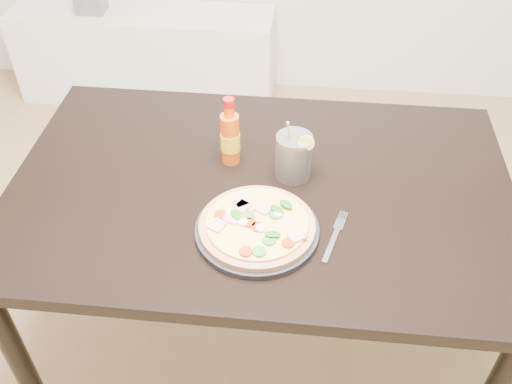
# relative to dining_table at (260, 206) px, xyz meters

# --- Properties ---
(dining_table) EXTENTS (1.40, 0.90, 0.75)m
(dining_table) POSITION_rel_dining_table_xyz_m (0.00, 0.00, 0.00)
(dining_table) COLOR black
(dining_table) RESTS_ON ground
(plate) EXTENTS (0.31, 0.31, 0.02)m
(plate) POSITION_rel_dining_table_xyz_m (0.01, -0.18, 0.09)
(plate) COLOR black
(plate) RESTS_ON dining_table
(pizza) EXTENTS (0.29, 0.29, 0.03)m
(pizza) POSITION_rel_dining_table_xyz_m (0.01, -0.18, 0.11)
(pizza) COLOR tan
(pizza) RESTS_ON plate
(hot_sauce_bottle) EXTENTS (0.06, 0.06, 0.21)m
(hot_sauce_bottle) POSITION_rel_dining_table_xyz_m (-0.10, 0.10, 0.17)
(hot_sauce_bottle) COLOR #E3520D
(hot_sauce_bottle) RESTS_ON dining_table
(cola_cup) EXTENTS (0.10, 0.10, 0.19)m
(cola_cup) POSITION_rel_dining_table_xyz_m (0.09, 0.05, 0.15)
(cola_cup) COLOR black
(cola_cup) RESTS_ON dining_table
(fork) EXTENTS (0.07, 0.19, 0.00)m
(fork) POSITION_rel_dining_table_xyz_m (0.21, -0.17, 0.09)
(fork) COLOR silver
(fork) RESTS_ON dining_table
(media_console) EXTENTS (1.40, 0.34, 0.50)m
(media_console) POSITION_rel_dining_table_xyz_m (-0.79, 1.59, -0.42)
(media_console) COLOR white
(media_console) RESTS_ON ground
(cd_stack) EXTENTS (0.14, 0.12, 0.11)m
(cd_stack) POSITION_rel_dining_table_xyz_m (-1.04, 1.57, -0.11)
(cd_stack) COLOR slate
(cd_stack) RESTS_ON media_console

